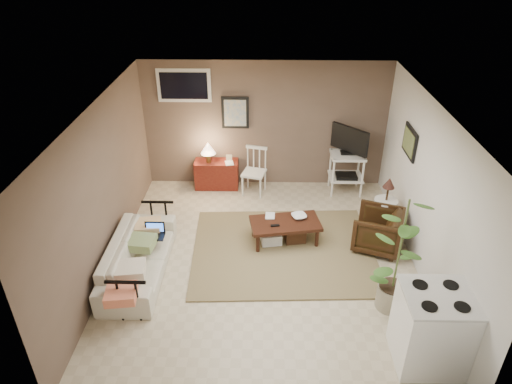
{
  "coord_description": "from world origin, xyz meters",
  "views": [
    {
      "loc": [
        -0.01,
        -5.45,
        4.35
      ],
      "look_at": [
        -0.13,
        0.35,
        1.01
      ],
      "focal_mm": 32.0,
      "sensor_mm": 36.0,
      "label": 1
    }
  ],
  "objects_px": {
    "spindle_chair": "(254,173)",
    "potted_plant": "(399,252)",
    "sofa": "(138,251)",
    "side_table": "(386,199)",
    "tv_stand": "(348,159)",
    "armchair": "(378,228)",
    "stove": "(432,328)",
    "coffee_table": "(284,230)",
    "red_console": "(216,172)"
  },
  "relations": [
    {
      "from": "red_console",
      "to": "side_table",
      "type": "xyz_separation_m",
      "value": [
        2.88,
        -1.46,
        0.29
      ]
    },
    {
      "from": "tv_stand",
      "to": "armchair",
      "type": "xyz_separation_m",
      "value": [
        0.23,
        -1.76,
        -0.34
      ]
    },
    {
      "from": "sofa",
      "to": "tv_stand",
      "type": "distance_m",
      "value": 4.13
    },
    {
      "from": "potted_plant",
      "to": "stove",
      "type": "xyz_separation_m",
      "value": [
        0.21,
        -0.85,
        -0.41
      ]
    },
    {
      "from": "red_console",
      "to": "spindle_chair",
      "type": "height_order",
      "value": "red_console"
    },
    {
      "from": "coffee_table",
      "to": "tv_stand",
      "type": "relative_size",
      "value": 0.89
    },
    {
      "from": "sofa",
      "to": "red_console",
      "type": "height_order",
      "value": "red_console"
    },
    {
      "from": "sofa",
      "to": "side_table",
      "type": "xyz_separation_m",
      "value": [
        3.75,
        1.12,
        0.25
      ]
    },
    {
      "from": "tv_stand",
      "to": "side_table",
      "type": "relative_size",
      "value": 1.3
    },
    {
      "from": "sofa",
      "to": "armchair",
      "type": "relative_size",
      "value": 2.71
    },
    {
      "from": "sofa",
      "to": "side_table",
      "type": "bearing_deg",
      "value": -73.37
    },
    {
      "from": "spindle_chair",
      "to": "tv_stand",
      "type": "xyz_separation_m",
      "value": [
        1.72,
        0.06,
        0.27
      ]
    },
    {
      "from": "red_console",
      "to": "stove",
      "type": "distance_m",
      "value": 4.94
    },
    {
      "from": "coffee_table",
      "to": "spindle_chair",
      "type": "distance_m",
      "value": 1.69
    },
    {
      "from": "red_console",
      "to": "armchair",
      "type": "distance_m",
      "value": 3.29
    },
    {
      "from": "sofa",
      "to": "armchair",
      "type": "height_order",
      "value": "sofa"
    },
    {
      "from": "sofa",
      "to": "spindle_chair",
      "type": "distance_m",
      "value": 2.87
    },
    {
      "from": "coffee_table",
      "to": "potted_plant",
      "type": "height_order",
      "value": "potted_plant"
    },
    {
      "from": "spindle_chair",
      "to": "side_table",
      "type": "height_order",
      "value": "side_table"
    },
    {
      "from": "potted_plant",
      "to": "stove",
      "type": "bearing_deg",
      "value": -76.27
    },
    {
      "from": "spindle_chair",
      "to": "potted_plant",
      "type": "distance_m",
      "value": 3.57
    },
    {
      "from": "tv_stand",
      "to": "side_table",
      "type": "distance_m",
      "value": 1.39
    },
    {
      "from": "spindle_chair",
      "to": "side_table",
      "type": "distance_m",
      "value": 2.49
    },
    {
      "from": "coffee_table",
      "to": "sofa",
      "type": "xyz_separation_m",
      "value": [
        -2.12,
        -0.78,
        0.15
      ]
    },
    {
      "from": "red_console",
      "to": "potted_plant",
      "type": "relative_size",
      "value": 0.56
    },
    {
      "from": "coffee_table",
      "to": "stove",
      "type": "xyz_separation_m",
      "value": [
        1.56,
        -2.26,
        0.26
      ]
    },
    {
      "from": "coffee_table",
      "to": "tv_stand",
      "type": "xyz_separation_m",
      "value": [
        1.2,
        1.66,
        0.46
      ]
    },
    {
      "from": "side_table",
      "to": "armchair",
      "type": "distance_m",
      "value": 0.55
    },
    {
      "from": "coffee_table",
      "to": "red_console",
      "type": "bearing_deg",
      "value": 125.02
    },
    {
      "from": "sofa",
      "to": "armchair",
      "type": "bearing_deg",
      "value": -79.12
    },
    {
      "from": "spindle_chair",
      "to": "stove",
      "type": "relative_size",
      "value": 0.9
    },
    {
      "from": "side_table",
      "to": "armchair",
      "type": "bearing_deg",
      "value": -113.98
    },
    {
      "from": "coffee_table",
      "to": "tv_stand",
      "type": "height_order",
      "value": "tv_stand"
    },
    {
      "from": "sofa",
      "to": "spindle_chair",
      "type": "bearing_deg",
      "value": -34.01
    },
    {
      "from": "spindle_chair",
      "to": "tv_stand",
      "type": "height_order",
      "value": "tv_stand"
    },
    {
      "from": "side_table",
      "to": "stove",
      "type": "relative_size",
      "value": 1.02
    },
    {
      "from": "side_table",
      "to": "stove",
      "type": "xyz_separation_m",
      "value": [
        -0.07,
        -2.6,
        -0.13
      ]
    },
    {
      "from": "sofa",
      "to": "potted_plant",
      "type": "relative_size",
      "value": 1.14
    },
    {
      "from": "coffee_table",
      "to": "stove",
      "type": "distance_m",
      "value": 2.76
    },
    {
      "from": "armchair",
      "to": "potted_plant",
      "type": "xyz_separation_m",
      "value": [
        -0.08,
        -1.31,
        0.54
      ]
    },
    {
      "from": "red_console",
      "to": "spindle_chair",
      "type": "xyz_separation_m",
      "value": [
        0.74,
        -0.2,
        0.09
      ]
    },
    {
      "from": "coffee_table",
      "to": "side_table",
      "type": "distance_m",
      "value": 1.71
    },
    {
      "from": "coffee_table",
      "to": "red_console",
      "type": "height_order",
      "value": "red_console"
    },
    {
      "from": "stove",
      "to": "potted_plant",
      "type": "bearing_deg",
      "value": 103.73
    },
    {
      "from": "armchair",
      "to": "stove",
      "type": "relative_size",
      "value": 0.72
    },
    {
      "from": "side_table",
      "to": "stove",
      "type": "height_order",
      "value": "side_table"
    },
    {
      "from": "stove",
      "to": "armchair",
      "type": "bearing_deg",
      "value": 93.39
    },
    {
      "from": "sofa",
      "to": "spindle_chair",
      "type": "height_order",
      "value": "spindle_chair"
    },
    {
      "from": "side_table",
      "to": "armchair",
      "type": "xyz_separation_m",
      "value": [
        -0.19,
        -0.44,
        -0.27
      ]
    },
    {
      "from": "coffee_table",
      "to": "red_console",
      "type": "xyz_separation_m",
      "value": [
        -1.26,
        1.79,
        0.1
      ]
    }
  ]
}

